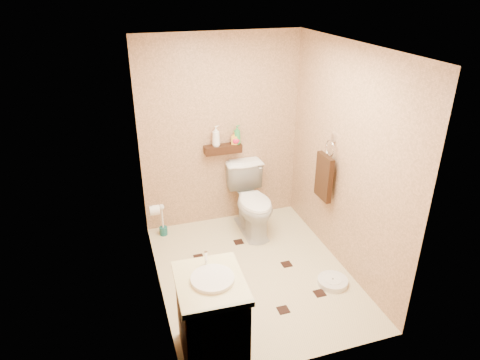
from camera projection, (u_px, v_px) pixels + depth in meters
name	position (u px, v px, depth m)	size (l,w,h in m)	color
ground	(253.00, 273.00, 4.69)	(2.50, 2.50, 0.00)	beige
wall_back	(221.00, 133.00, 5.25)	(2.00, 0.04, 2.40)	tan
wall_front	(312.00, 242.00, 3.10)	(2.00, 0.04, 2.40)	tan
wall_left	(152.00, 188.00, 3.90)	(0.04, 2.50, 2.40)	tan
wall_right	(345.00, 161.00, 4.45)	(0.04, 2.50, 2.40)	tan
ceiling	(257.00, 46.00, 3.65)	(2.00, 2.50, 0.02)	silver
wall_shelf	(223.00, 149.00, 5.25)	(0.46, 0.14, 0.10)	#35180E
floor_accents	(257.00, 274.00, 4.67)	(1.16, 1.37, 0.01)	black
toilet	(252.00, 201.00, 5.30)	(0.47, 0.82, 0.84)	white
vanity	(212.00, 318.00, 3.51)	(0.56, 0.67, 0.92)	brown
bathroom_scale	(333.00, 281.00, 4.51)	(0.36, 0.36, 0.06)	white
toilet_brush	(163.00, 224.00, 5.32)	(0.10, 0.10, 0.43)	#175C5B
towel_ring	(324.00, 175.00, 4.75)	(0.12, 0.30, 0.76)	silver
toilet_paper	(155.00, 210.00, 4.73)	(0.12, 0.11, 0.12)	white
bottle_a	(216.00, 136.00, 5.15)	(0.10, 0.10, 0.26)	white
bottle_b	(235.00, 138.00, 5.24)	(0.07, 0.07, 0.16)	#FAAC34
bottle_c	(236.00, 138.00, 5.25)	(0.11, 0.11, 0.14)	#F01C48
bottle_d	(237.00, 135.00, 5.23)	(0.09, 0.09, 0.23)	#309148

